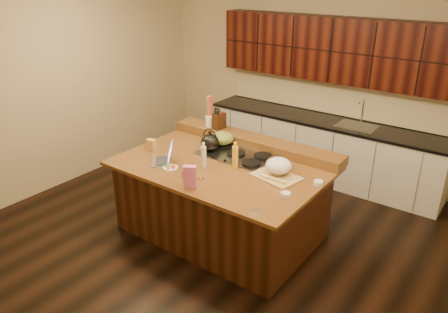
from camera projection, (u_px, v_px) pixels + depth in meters
The scene contains 35 objects.
room at pixel (221, 129), 4.91m from camera, with size 5.52×5.02×2.72m.
island at pixel (222, 198), 5.26m from camera, with size 2.40×1.60×0.92m.
back_ledge at pixel (254, 142), 5.58m from camera, with size 2.40×0.30×0.12m, color black.
cooktop at pixel (236, 155), 5.30m from camera, with size 0.92×0.52×0.05m.
back_counter at pixel (326, 116), 6.54m from camera, with size 3.70×0.66×2.40m.
kettle at pixel (210, 142), 5.31m from camera, with size 0.23×0.23×0.21m, color black.
green_bowl at pixel (223, 138), 5.51m from camera, with size 0.29×0.29×0.16m, color olive.
laptop at pixel (166, 157), 5.12m from camera, with size 0.40×0.41×0.22m.
oil_bottle at pixel (235, 158), 4.92m from camera, with size 0.07×0.07×0.27m, color yellow.
vinegar_bottle at pixel (204, 157), 4.97m from camera, with size 0.06×0.06×0.25m, color silver.
wooden_tray at pixel (278, 168), 4.77m from camera, with size 0.56×0.45×0.20m.
ramekin_a at pixel (286, 195), 4.36m from camera, with size 0.10×0.10×0.04m, color white.
ramekin_b at pixel (318, 183), 4.59m from camera, with size 0.10×0.10×0.04m, color white.
ramekin_c at pixel (277, 174), 4.79m from camera, with size 0.10×0.10×0.04m, color white.
strainer_bowl at pixel (277, 164), 4.97m from camera, with size 0.24×0.24×0.09m, color #996B3F.
kitchen_timer at pixel (256, 208), 4.09m from camera, with size 0.08×0.08×0.07m, color silver.
pink_bag at pixel (190, 177), 4.50m from camera, with size 0.13×0.07×0.25m, color pink.
candy_plate at pixel (170, 168), 4.98m from camera, with size 0.18×0.18×0.01m, color white.
package_box at pixel (151, 145), 5.43m from camera, with size 0.11×0.08×0.15m, color #BC8742.
utensil_crock at pixel (210, 121), 5.91m from camera, with size 0.12×0.12×0.14m, color white.
knife_block at pixel (219, 121), 5.81m from camera, with size 0.11×0.17×0.21m, color black.
gumdrop_0 at pixel (182, 174), 4.83m from camera, with size 0.02×0.02×0.02m, color red.
gumdrop_1 at pixel (195, 175), 4.80m from camera, with size 0.02×0.02×0.02m, color #198C26.
gumdrop_2 at pixel (185, 175), 4.80m from camera, with size 0.02×0.02×0.02m, color red.
gumdrop_3 at pixel (185, 172), 4.87m from camera, with size 0.02×0.02×0.02m, color #198C26.
gumdrop_4 at pixel (191, 178), 4.73m from camera, with size 0.02×0.02×0.02m, color red.
gumdrop_5 at pixel (184, 178), 4.72m from camera, with size 0.02×0.02×0.02m, color #198C26.
gumdrop_6 at pixel (189, 183), 4.62m from camera, with size 0.02×0.02×0.02m, color red.
gumdrop_7 at pixel (194, 180), 4.68m from camera, with size 0.02×0.02×0.02m, color #198C26.
gumdrop_8 at pixel (203, 178), 4.72m from camera, with size 0.02×0.02×0.02m, color red.
gumdrop_9 at pixel (183, 171), 4.89m from camera, with size 0.02×0.02×0.02m, color #198C26.
gumdrop_10 at pixel (181, 176), 4.78m from camera, with size 0.02×0.02×0.02m, color red.
gumdrop_11 at pixel (194, 185), 4.57m from camera, with size 0.02×0.02×0.02m, color #198C26.
gumdrop_12 at pixel (199, 178), 4.72m from camera, with size 0.02×0.02×0.02m, color red.
gumdrop_13 at pixel (183, 177), 4.76m from camera, with size 0.02×0.02×0.02m, color #198C26.
Camera 1 is at (2.77, -3.71, 3.03)m, focal length 35.00 mm.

